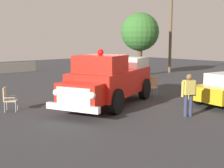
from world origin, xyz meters
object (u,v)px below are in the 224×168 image
at_px(lawn_chair_by_car, 153,85).
at_px(oak_tree_left, 140,32).
at_px(spectator_standing, 189,92).
at_px(utility_pole, 171,29).
at_px(vintage_fire_truck, 110,79).
at_px(lawn_chair_spare, 8,98).

xyz_separation_m(lawn_chair_by_car, oak_tree_left, (-6.17, -6.65, 3.00)).
height_order(spectator_standing, utility_pole, utility_pole).
distance_m(vintage_fire_truck, lawn_chair_by_car, 3.24).
bearing_deg(vintage_fire_truck, oak_tree_left, -144.00).
bearing_deg(vintage_fire_truck, spectator_standing, 102.35).
bearing_deg(lawn_chair_by_car, utility_pole, -146.99).
relative_size(spectator_standing, utility_pole, 0.22).
distance_m(lawn_chair_by_car, oak_tree_left, 9.55).
bearing_deg(lawn_chair_by_car, oak_tree_left, -132.82).
bearing_deg(oak_tree_left, vintage_fire_truck, 36.00).
relative_size(spectator_standing, oak_tree_left, 0.32).
bearing_deg(oak_tree_left, spectator_standing, 50.85).
distance_m(lawn_chair_by_car, lawn_chair_spare, 7.45).
bearing_deg(utility_pole, lawn_chair_spare, 15.73).
relative_size(vintage_fire_truck, spectator_standing, 3.78).
bearing_deg(utility_pole, oak_tree_left, -0.46).
distance_m(lawn_chair_by_car, utility_pole, 12.60).
height_order(lawn_chair_by_car, spectator_standing, spectator_standing).
xyz_separation_m(lawn_chair_spare, spectator_standing, (-4.87, 5.55, 0.37)).
bearing_deg(vintage_fire_truck, lawn_chair_spare, -24.47).
relative_size(lawn_chair_spare, oak_tree_left, 0.20).
bearing_deg(lawn_chair_by_car, vintage_fire_truck, 2.51).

